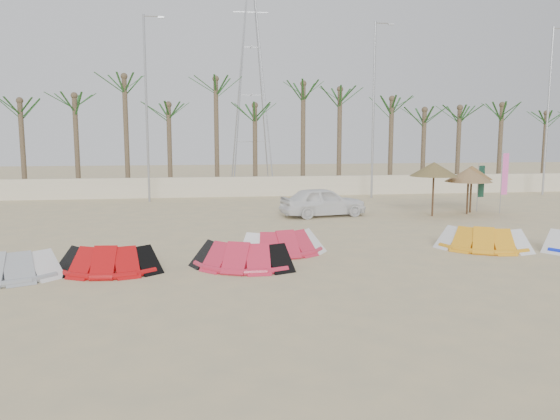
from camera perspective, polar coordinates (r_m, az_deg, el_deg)
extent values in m
plane|color=#D4BA84|center=(14.63, 3.42, -8.29)|extent=(120.00, 120.00, 0.00)
cube|color=beige|center=(36.03, -3.66, 2.46)|extent=(60.00, 0.30, 1.30)
cylinder|color=brown|center=(38.88, -25.04, 5.98)|extent=(0.32, 0.32, 6.50)
ellipsoid|color=#194719|center=(38.95, -25.33, 10.75)|extent=(4.00, 4.00, 2.40)
cylinder|color=brown|center=(37.27, -10.07, 6.54)|extent=(0.32, 0.32, 6.50)
ellipsoid|color=#194719|center=(37.34, -10.19, 11.53)|extent=(4.00, 4.00, 2.40)
cylinder|color=brown|center=(38.30, 5.16, 6.67)|extent=(0.32, 0.32, 6.50)
ellipsoid|color=#194719|center=(38.37, 5.22, 11.52)|extent=(4.00, 4.00, 2.40)
cylinder|color=brown|center=(41.76, 18.72, 6.39)|extent=(0.32, 0.32, 6.50)
ellipsoid|color=#194719|center=(41.82, 18.92, 10.84)|extent=(4.00, 4.00, 2.40)
cylinder|color=#A5A8AD|center=(33.92, -13.77, 10.11)|extent=(0.14, 0.14, 11.00)
cylinder|color=#A5A8AD|center=(34.53, -13.21, 19.13)|extent=(1.00, 0.08, 0.08)
cube|color=#A5A8AD|center=(34.48, -12.33, 19.08)|extent=(0.35, 0.14, 0.10)
cylinder|color=#A5A8AD|center=(35.48, 9.73, 10.12)|extent=(0.14, 0.14, 11.00)
cylinder|color=#A5A8AD|center=(36.26, 10.73, 18.65)|extent=(1.00, 0.08, 0.08)
cube|color=#A5A8AD|center=(36.41, 11.52, 18.50)|extent=(0.35, 0.14, 0.10)
cylinder|color=#A5A8AD|center=(40.79, 26.20, 9.13)|extent=(0.14, 0.14, 11.00)
cube|color=silver|center=(16.98, -22.99, -5.75)|extent=(0.66, 1.13, 0.40)
cylinder|color=#B70C0E|center=(16.91, -17.54, -6.06)|extent=(2.70, 0.44, 0.20)
cube|color=black|center=(17.21, -21.51, -5.49)|extent=(0.70, 1.15, 0.40)
cube|color=black|center=(16.82, -13.42, -5.46)|extent=(0.70, 1.15, 0.40)
cylinder|color=red|center=(16.76, -4.13, -5.83)|extent=(2.72, 1.27, 0.20)
cube|color=black|center=(16.78, -8.56, -5.36)|extent=(0.97, 1.25, 0.40)
cube|color=black|center=(16.96, 0.20, -5.13)|extent=(0.97, 1.25, 0.40)
cylinder|color=#D12641|center=(18.62, 0.39, -4.41)|extent=(2.64, 0.78, 0.20)
cube|color=white|center=(18.55, -3.33, -4.00)|extent=(0.83, 1.21, 0.40)
cube|color=white|center=(18.90, 3.95, -3.78)|extent=(0.83, 1.21, 0.40)
cylinder|color=orange|center=(20.59, 20.43, -3.72)|extent=(2.58, 1.51, 0.20)
cube|color=silver|center=(20.08, 17.13, -3.43)|extent=(1.05, 1.25, 0.40)
cube|color=silver|center=(21.28, 23.33, -3.09)|extent=(1.05, 1.25, 0.40)
cube|color=silver|center=(20.97, 26.93, -3.47)|extent=(0.86, 1.22, 0.40)
cylinder|color=#4C331E|center=(28.24, 15.71, 2.00)|extent=(0.10, 0.10, 2.61)
cone|color=olive|center=(28.16, 15.79, 4.14)|extent=(2.38, 2.38, 0.70)
cylinder|color=#4C331E|center=(29.51, 19.03, 1.77)|extent=(0.10, 0.10, 2.27)
cone|color=#9F784B|center=(29.43, 19.10, 3.49)|extent=(2.37, 2.37, 0.70)
cylinder|color=#4C331E|center=(30.18, 19.32, 1.97)|extent=(0.10, 0.10, 2.35)
cone|color=olive|center=(30.11, 19.40, 3.72)|extent=(2.08, 2.08, 0.70)
cylinder|color=#A5A8AD|center=(30.35, 22.12, 2.75)|extent=(0.04, 0.04, 3.29)
cube|color=#F35FBB|center=(30.43, 22.52, 3.49)|extent=(0.41, 0.13, 2.14)
cylinder|color=#A5A8AD|center=(30.67, 19.97, 2.23)|extent=(0.04, 0.04, 2.58)
cube|color=#133928|center=(30.75, 20.36, 2.81)|extent=(0.41, 0.14, 1.67)
imported|color=white|center=(27.32, 4.52, 0.87)|extent=(4.55, 2.54, 1.46)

